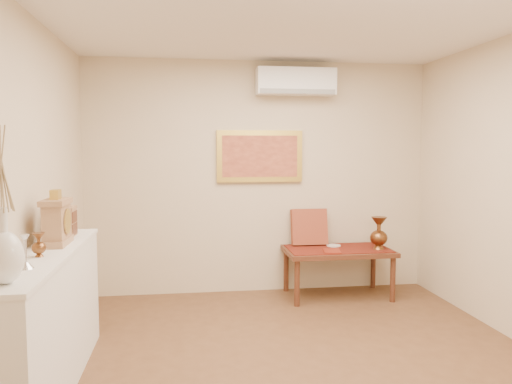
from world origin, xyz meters
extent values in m
plane|color=brown|center=(0.00, 0.00, 0.00)|extent=(4.50, 4.50, 0.00)
plane|color=silver|center=(0.00, 0.00, 2.70)|extent=(4.50, 4.50, 0.00)
cube|color=beige|center=(0.00, 2.25, 1.35)|extent=(4.00, 0.02, 2.70)
cube|color=beige|center=(0.00, -2.25, 1.35)|extent=(4.00, 0.02, 2.70)
cube|color=beige|center=(-2.00, 0.00, 1.35)|extent=(0.02, 4.50, 2.70)
cube|color=maroon|center=(0.85, 1.88, 0.55)|extent=(1.14, 0.59, 0.01)
cylinder|color=silver|center=(0.84, 2.01, 0.56)|extent=(0.17, 0.17, 0.01)
cube|color=maroon|center=(0.73, 1.72, 0.56)|extent=(0.22, 0.28, 0.01)
cube|color=maroon|center=(0.58, 2.13, 0.77)|extent=(0.42, 0.19, 0.43)
cube|color=white|center=(-1.82, 0.00, 0.47)|extent=(0.35, 2.00, 0.95)
cube|color=white|center=(-1.82, 0.00, 0.96)|extent=(0.37, 2.02, 0.03)
cube|color=#A47A54|center=(-1.81, 0.28, 1.00)|extent=(0.16, 0.36, 0.05)
cube|color=#A47A54|center=(-1.81, 0.28, 1.16)|extent=(0.14, 0.30, 0.25)
cylinder|color=beige|center=(-1.73, 0.28, 1.16)|extent=(0.01, 0.17, 0.17)
cylinder|color=gold|center=(-1.73, 0.28, 1.16)|extent=(0.01, 0.19, 0.19)
cube|color=#A47A54|center=(-1.81, 0.28, 1.30)|extent=(0.17, 0.34, 0.04)
cube|color=gold|center=(-1.81, 0.28, 1.35)|extent=(0.06, 0.11, 0.07)
cube|color=#A47A54|center=(-1.83, 0.64, 1.09)|extent=(0.15, 0.20, 0.22)
cube|color=#532919|center=(-1.76, 0.64, 1.04)|extent=(0.01, 0.17, 0.09)
cube|color=#532919|center=(-1.76, 0.64, 1.14)|extent=(0.01, 0.17, 0.09)
cube|color=#A47A54|center=(-1.83, 0.64, 1.21)|extent=(0.16, 0.21, 0.02)
cube|color=#532919|center=(0.85, 1.88, 0.53)|extent=(1.20, 0.70, 0.05)
cylinder|color=#532919|center=(0.31, 1.59, 0.25)|extent=(0.06, 0.06, 0.50)
cylinder|color=#532919|center=(1.39, 1.59, 0.25)|extent=(0.06, 0.06, 0.50)
cylinder|color=#532919|center=(0.31, 2.17, 0.25)|extent=(0.06, 0.06, 0.50)
cylinder|color=#532919|center=(1.39, 2.17, 0.25)|extent=(0.06, 0.06, 0.50)
cube|color=gold|center=(0.00, 2.23, 1.60)|extent=(1.00, 0.05, 0.60)
cube|color=#C46544|center=(0.00, 2.20, 1.60)|extent=(0.88, 0.01, 0.48)
cube|color=white|center=(0.40, 2.12, 2.45)|extent=(0.90, 0.24, 0.30)
cube|color=gray|center=(0.40, 2.00, 2.33)|extent=(0.86, 0.02, 0.05)
camera|label=1|loc=(-0.86, -3.53, 1.69)|focal=35.00mm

